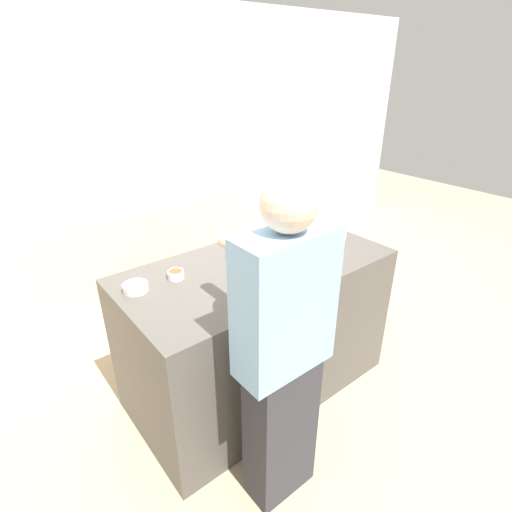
% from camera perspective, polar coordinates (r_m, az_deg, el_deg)
% --- Properties ---
extents(ground_plane, '(12.00, 12.00, 0.00)m').
position_cam_1_polar(ground_plane, '(3.01, 0.20, -17.57)').
color(ground_plane, tan).
extents(wall_back, '(8.00, 0.05, 2.60)m').
position_cam_1_polar(wall_back, '(3.98, -18.35, 13.56)').
color(wall_back, white).
rests_on(wall_back, ground_plane).
extents(back_cabinet_block, '(6.00, 0.60, 0.94)m').
position_cam_1_polar(back_cabinet_block, '(3.95, -14.92, 1.12)').
color(back_cabinet_block, beige).
rests_on(back_cabinet_block, ground_plane).
extents(kitchen_island, '(1.69, 0.86, 0.96)m').
position_cam_1_polar(kitchen_island, '(2.70, 0.21, -10.22)').
color(kitchen_island, '#514C47').
rests_on(kitchen_island, ground_plane).
extents(baking_tray, '(0.45, 0.32, 0.01)m').
position_cam_1_polar(baking_tray, '(2.31, 2.57, -2.88)').
color(baking_tray, silver).
rests_on(baking_tray, kitchen_island).
extents(gingerbread_house, '(0.20, 0.15, 0.27)m').
position_cam_1_polar(gingerbread_house, '(2.26, 2.63, -0.54)').
color(gingerbread_house, brown).
rests_on(gingerbread_house, baking_tray).
extents(decorative_tree, '(0.12, 0.12, 0.28)m').
position_cam_1_polar(decorative_tree, '(2.75, 5.62, 5.07)').
color(decorative_tree, '#33843D').
rests_on(decorative_tree, kitchen_island).
extents(candy_bowl_far_left, '(0.14, 0.14, 0.05)m').
position_cam_1_polar(candy_bowl_far_left, '(2.62, 1.71, 1.37)').
color(candy_bowl_far_left, white).
rests_on(candy_bowl_far_left, kitchen_island).
extents(candy_bowl_near_tray_right, '(0.10, 0.10, 0.04)m').
position_cam_1_polar(candy_bowl_near_tray_right, '(2.81, 1.02, 3.06)').
color(candy_bowl_near_tray_right, silver).
rests_on(candy_bowl_near_tray_right, kitchen_island).
extents(candy_bowl_beside_tree, '(0.09, 0.09, 0.04)m').
position_cam_1_polar(candy_bowl_beside_tree, '(2.51, -3.12, 0.15)').
color(candy_bowl_beside_tree, silver).
rests_on(candy_bowl_beside_tree, kitchen_island).
extents(candy_bowl_far_right, '(0.12, 0.12, 0.05)m').
position_cam_1_polar(candy_bowl_far_right, '(3.04, 6.31, 4.79)').
color(candy_bowl_far_right, white).
rests_on(candy_bowl_far_right, kitchen_island).
extents(candy_bowl_center_rear, '(0.09, 0.09, 0.05)m').
position_cam_1_polar(candy_bowl_center_rear, '(2.33, -11.40, -2.58)').
color(candy_bowl_center_rear, white).
rests_on(candy_bowl_center_rear, kitchen_island).
extents(candy_bowl_front_corner, '(0.14, 0.14, 0.04)m').
position_cam_1_polar(candy_bowl_front_corner, '(2.26, -16.85, -4.26)').
color(candy_bowl_front_corner, white).
rests_on(candy_bowl_front_corner, kitchen_island).
extents(mug, '(0.10, 0.10, 0.08)m').
position_cam_1_polar(mug, '(2.86, 11.88, 3.32)').
color(mug, white).
rests_on(mug, kitchen_island).
extents(person, '(0.45, 0.56, 1.71)m').
position_cam_1_polar(person, '(1.86, 3.82, -13.92)').
color(person, '#333338').
rests_on(person, ground_plane).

